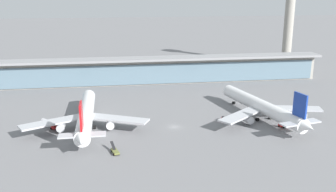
{
  "coord_description": "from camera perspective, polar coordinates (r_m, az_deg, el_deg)",
  "views": [
    {
      "loc": [
        -23.76,
        -138.74,
        52.35
      ],
      "look_at": [
        0.0,
        17.71,
        7.71
      ],
      "focal_mm": 40.76,
      "sensor_mm": 36.0,
      "label": 1
    }
  ],
  "objects": [
    {
      "name": "service_truck_mid_apron_yellow",
      "position": [
        165.5,
        18.93,
        -2.96
      ],
      "size": [
        7.47,
        2.93,
        3.1
      ],
      "color": "yellow",
      "rests_on": "ground"
    },
    {
      "name": "service_truck_on_taxiway_red",
      "position": [
        156.38,
        -17.39,
        -3.89
      ],
      "size": [
        7.57,
        7.77,
        2.95
      ],
      "color": "#B21E1E",
      "rests_on": "ground"
    },
    {
      "name": "airliner_centre_stand",
      "position": [
        162.24,
        13.91,
        -1.59
      ],
      "size": [
        47.29,
        62.42,
        16.76
      ],
      "color": "white",
      "rests_on": "ground"
    },
    {
      "name": "ground_plane",
      "position": [
        150.18,
        1.02,
        -4.65
      ],
      "size": [
        1200.0,
        1200.0,
        0.0
      ],
      "primitive_type": "plane",
      "color": "slate"
    },
    {
      "name": "service_truck_near_nose_red",
      "position": [
        158.19,
        8.22,
        -3.41
      ],
      "size": [
        2.93,
        3.33,
        2.05
      ],
      "color": "#B21E1E",
      "rests_on": "ground"
    },
    {
      "name": "control_tower",
      "position": [
        279.3,
        17.77,
        12.25
      ],
      "size": [
        12.0,
        12.0,
        71.16
      ],
      "color": "#9E998E",
      "rests_on": "ground"
    },
    {
      "name": "service_truck_by_tail_olive",
      "position": [
        128.12,
        -7.94,
        -8.13
      ],
      "size": [
        3.05,
        6.92,
        2.7
      ],
      "color": "olive",
      "rests_on": "ground"
    },
    {
      "name": "terminal_building",
      "position": [
        217.06,
        -2.17,
        3.92
      ],
      "size": [
        195.19,
        12.8,
        15.2
      ],
      "color": "#9E998E",
      "rests_on": "ground"
    },
    {
      "name": "service_truck_under_wing_red",
      "position": [
        155.88,
        16.67,
        -4.22
      ],
      "size": [
        3.27,
        3.18,
        2.05
      ],
      "color": "#B21E1E",
      "rests_on": "ground"
    },
    {
      "name": "airliner_left_stand",
      "position": [
        150.81,
        -12.18,
        -2.8
      ],
      "size": [
        48.43,
        62.79,
        16.76
      ],
      "color": "white",
      "rests_on": "ground"
    }
  ]
}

